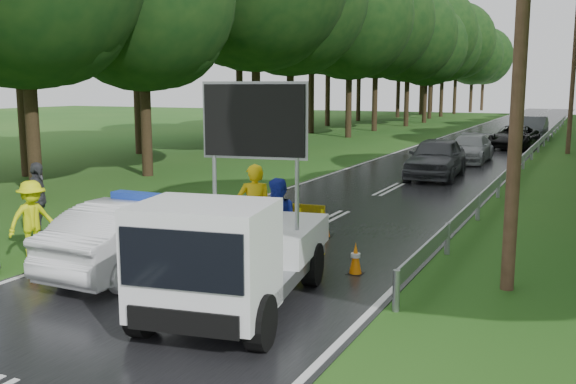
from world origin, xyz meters
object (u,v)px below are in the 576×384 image
Objects in this scene: queue_car_first at (436,158)px; queue_car_second at (469,149)px; police_sedan at (139,236)px; officer at (255,211)px; queue_car_third at (514,137)px; barrier at (268,214)px; civilian at (280,222)px; queue_car_fourth at (533,128)px; work_truck at (232,253)px.

queue_car_second is at bearing 85.28° from queue_car_first.
queue_car_first is at bearing -98.58° from police_sedan.
queue_car_third is (2.21, 27.84, -0.34)m from officer.
queue_car_third is (3.77, 29.79, -0.05)m from police_sedan.
queue_car_first is at bearing -120.69° from officer.
civilian is (0.79, -0.98, 0.07)m from barrier.
queue_car_fourth is at bearing 85.00° from queue_car_second.
police_sedan is 1.64× the size of barrier.
work_truck reaches higher than queue_car_second.
barrier is (-1.34, 3.83, -0.17)m from work_truck.
queue_car_third is at bearing 80.14° from barrier.
police_sedan is 0.90× the size of queue_car_third.
civilian is 28.23m from queue_car_third.
officer is at bearing -89.51° from queue_car_third.
queue_car_third is 1.04× the size of queue_car_fourth.
officer is 1.12× the size of civilian.
work_truck reaches higher than civilian.
barrier is 0.59× the size of queue_car_second.
police_sedan is at bearing -100.85° from queue_car_first.
queue_car_first is at bearing 81.96° from work_truck.
queue_car_fourth is at bearing 83.04° from queue_car_first.
police_sedan is at bearing 146.69° from work_truck.
work_truck reaches higher than officer.
officer reaches higher than police_sedan.
queue_car_fourth is at bearing 92.05° from queue_car_third.
officer reaches higher than queue_car_fourth.
queue_car_third is at bearing -92.38° from queue_car_fourth.
queue_car_second is 0.93× the size of queue_car_third.
queue_car_first is 14.24m from queue_car_third.
officer reaches higher than queue_car_third.
barrier is at bearing -116.02° from officer.
police_sedan is 0.89× the size of work_truck.
barrier is at bearing 120.92° from civilian.
civilian is at bearing 128.33° from officer.
queue_car_first reaches higher than queue_car_third.
work_truck is 1.01× the size of queue_car_third.
queue_car_second is at bearing 81.36° from civilian.
police_sedan is at bearing -96.36° from queue_car_second.
barrier is at bearing 99.43° from work_truck.
queue_car_first reaches higher than barrier.
queue_car_third is at bearing 82.60° from queue_car_second.
work_truck is at bearing -86.89° from civilian.
police_sedan is 0.94× the size of queue_car_fourth.
civilian reaches higher than queue_car_first.
queue_car_third is (1.44, 28.19, -0.23)m from civilian.
barrier is at bearing -120.83° from police_sedan.
work_truck reaches higher than queue_car_first.
civilian is 0.38× the size of queue_car_first.
queue_car_first is 6.01m from queue_car_second.
civilian is (-0.55, 2.85, -0.10)m from work_truck.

